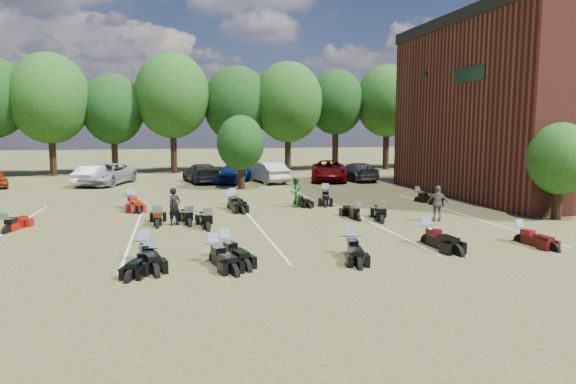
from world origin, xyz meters
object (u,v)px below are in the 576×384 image
object	(u,v)px
person_black	(174,207)
motorcycle_7	(7,233)
motorcycle_3	(214,262)
car_4	(234,173)
motorcycle_0	(145,261)
person_green	(295,192)
person_grey	(438,204)
motorcycle_14	(131,208)

from	to	relation	value
person_black	motorcycle_7	distance (m)	6.55
motorcycle_3	car_4	bearing A→B (deg)	66.03
motorcycle_7	person_black	bearing A→B (deg)	-164.79
car_4	motorcycle_0	world-z (taller)	car_4
person_black	motorcycle_3	distance (m)	6.61
person_green	motorcycle_7	xyz separation A→B (m)	(-12.65, -3.93, -0.79)
person_grey	motorcycle_7	xyz separation A→B (m)	(-17.86, 1.39, -0.79)
person_black	motorcycle_7	world-z (taller)	person_black
car_4	person_green	world-z (taller)	person_green
car_4	motorcycle_3	world-z (taller)	car_4
motorcycle_7	motorcycle_14	xyz separation A→B (m)	(4.26, 5.61, 0.00)
person_green	motorcycle_7	bearing A→B (deg)	-24.51
person_black	person_grey	xyz separation A→B (m)	(11.37, -1.65, -0.01)
person_black	motorcycle_0	bearing A→B (deg)	-135.96
car_4	person_black	world-z (taller)	person_black
car_4	person_black	size ratio (longest dim) A/B	2.75
motorcycle_14	person_green	bearing A→B (deg)	-20.49
car_4	person_black	bearing A→B (deg)	-80.51
car_4	person_grey	bearing A→B (deg)	-43.30
person_green	motorcycle_14	world-z (taller)	person_green
person_grey	motorcycle_3	distance (m)	11.30
person_green	car_4	bearing A→B (deg)	-123.24
motorcycle_7	person_grey	bearing A→B (deg)	-171.49
person_green	motorcycle_0	world-z (taller)	person_green
person_grey	motorcycle_7	distance (m)	17.93
car_4	motorcycle_7	distance (m)	19.41
person_green	motorcycle_3	xyz separation A→B (m)	(-4.98, -10.13, -0.79)
car_4	person_green	size ratio (longest dim) A/B	2.78
motorcycle_0	motorcycle_3	xyz separation A→B (m)	(2.12, -0.60, 0.00)
car_4	person_grey	world-z (taller)	person_grey
motorcycle_7	motorcycle_14	size ratio (longest dim) A/B	0.86
car_4	motorcycle_0	size ratio (longest dim) A/B	1.83
motorcycle_0	motorcycle_14	xyz separation A→B (m)	(-1.29, 11.21, 0.00)
person_green	motorcycle_3	world-z (taller)	person_green
car_4	motorcycle_14	distance (m)	12.39
person_green	person_grey	world-z (taller)	same
person_black	motorcycle_7	bearing A→B (deg)	145.42
car_4	motorcycle_14	xyz separation A→B (m)	(-6.56, -10.49, -0.75)
motorcycle_0	car_4	bearing A→B (deg)	63.42
person_green	motorcycle_7	world-z (taller)	person_green
car_4	person_grey	distance (m)	18.86
person_grey	motorcycle_3	bearing A→B (deg)	51.91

